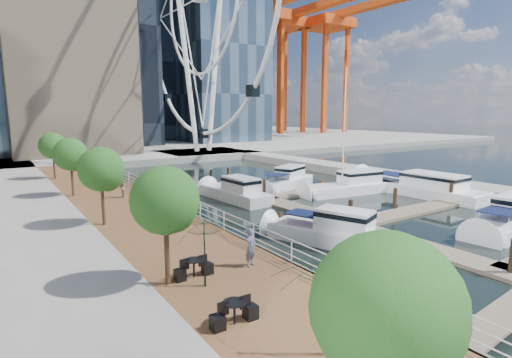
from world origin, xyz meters
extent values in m
plane|color=black|center=(0.00, 0.00, 0.00)|extent=(520.00, 520.00, 0.00)
cube|color=brown|center=(-9.00, 15.00, 0.50)|extent=(6.00, 60.00, 1.00)
cube|color=#595954|center=(-6.00, 15.00, 0.50)|extent=(0.25, 60.00, 1.00)
cube|color=gray|center=(0.00, 102.00, 0.50)|extent=(200.00, 114.00, 1.00)
cube|color=gray|center=(20.00, 20.00, 0.50)|extent=(4.00, 60.00, 1.00)
cube|color=gray|center=(14.00, 52.00, 0.50)|extent=(14.00, 12.00, 1.00)
cube|color=#6D6051|center=(3.00, 10.00, 0.10)|extent=(2.00, 32.00, 0.20)
cube|color=#6D6051|center=(9.00, 8.00, 0.10)|extent=(12.00, 2.00, 0.20)
cube|color=#6D6051|center=(9.00, 18.00, 0.10)|extent=(12.00, 2.00, 0.20)
cylinder|color=white|center=(11.50, 52.00, 14.00)|extent=(0.80, 0.80, 26.00)
cylinder|color=white|center=(16.50, 52.00, 14.00)|extent=(0.80, 0.80, 26.00)
sphere|color=#265B1E|center=(-11.40, -6.00, 4.30)|extent=(2.60, 2.60, 2.60)
cylinder|color=#3F2B1C|center=(-11.40, 4.00, 2.20)|extent=(0.20, 0.20, 2.40)
sphere|color=#265B1E|center=(-11.40, 4.00, 4.30)|extent=(2.60, 2.60, 2.60)
cylinder|color=#3F2B1C|center=(-11.40, 14.00, 2.20)|extent=(0.20, 0.20, 2.40)
sphere|color=#265B1E|center=(-11.40, 14.00, 4.30)|extent=(2.60, 2.60, 2.60)
cylinder|color=#3F2B1C|center=(-11.40, 24.00, 2.20)|extent=(0.20, 0.20, 2.40)
sphere|color=#265B1E|center=(-11.40, 24.00, 4.30)|extent=(2.60, 2.60, 2.60)
cylinder|color=#3F2B1C|center=(-11.40, 34.00, 2.20)|extent=(0.20, 0.20, 2.40)
sphere|color=#265B1E|center=(-11.40, 34.00, 4.30)|extent=(2.60, 2.60, 2.60)
imported|color=#545470|center=(-7.76, 3.72, 1.85)|extent=(0.74, 0.66, 1.69)
imported|color=gray|center=(-8.41, 21.02, 1.75)|extent=(0.68, 0.82, 1.50)
imported|color=#363A44|center=(-9.17, 27.97, 1.80)|extent=(0.97, 0.46, 1.61)
imported|color=#0E361E|center=(-9.58, -2.80, 2.37)|extent=(3.73, 3.77, 2.73)
imported|color=#0D311B|center=(-10.32, 2.96, 2.32)|extent=(3.78, 3.81, 2.63)
camera|label=1|loc=(-16.70, -9.96, 7.53)|focal=28.00mm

